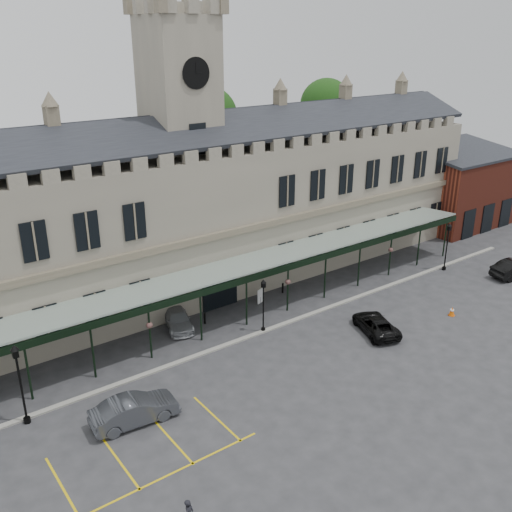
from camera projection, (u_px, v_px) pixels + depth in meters
ground at (309, 366)px, 38.08m from camera, size 140.00×140.00×0.00m
station_building at (186, 216)px, 47.63m from camera, size 60.00×10.36×17.30m
clock_tower at (181, 136)px, 45.26m from camera, size 5.60×5.60×24.80m
canopy at (244, 295)px, 42.79m from camera, size 50.00×4.10×4.30m
brick_annex at (459, 188)px, 65.04m from camera, size 12.40×8.36×9.23m
kerb at (260, 333)px, 42.18m from camera, size 60.00×0.40×0.12m
parking_markings at (123, 467)px, 29.23m from camera, size 16.00×6.00×0.01m
tree_behind_mid at (207, 118)px, 56.53m from camera, size 6.00×6.00×16.00m
tree_behind_right at (326, 107)px, 65.36m from camera, size 6.00×6.00×16.00m
lamp_post_left at (20, 378)px, 31.47m from camera, size 0.48×0.48×5.08m
lamp_post_mid at (263, 301)px, 41.56m from camera, size 0.40×0.40×4.24m
lamp_post_right at (447, 243)px, 52.47m from camera, size 0.44×0.44×4.60m
traffic_cone at (452, 311)px, 44.72m from camera, size 0.47×0.47×0.75m
sign_board at (260, 296)px, 46.72m from camera, size 0.70×0.26×1.24m
bollard_left at (205, 318)px, 43.45m from camera, size 0.16×0.16×0.89m
bollard_right at (283, 288)px, 48.60m from camera, size 0.16×0.16×0.88m
car_left_b at (135, 410)px, 32.30m from camera, size 5.13×2.18×1.65m
car_taxi at (178, 319)px, 42.91m from camera, size 3.00×4.75×1.28m
car_van at (376, 324)px, 42.14m from camera, size 3.64×5.12×1.29m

